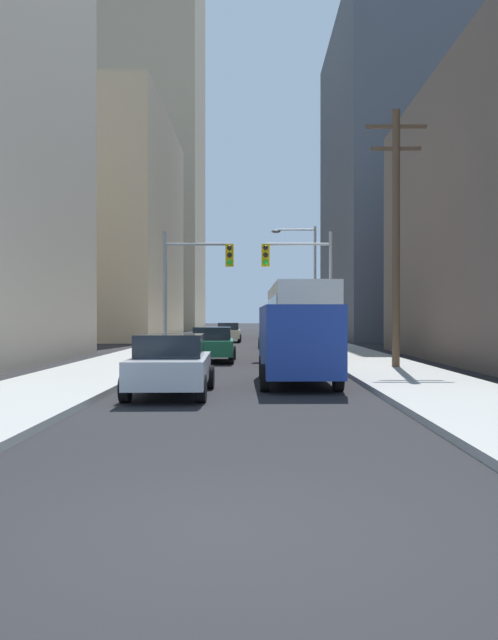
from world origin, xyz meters
name	(u,v)px	position (x,y,z in m)	size (l,w,h in m)	color
ground_plane	(221,537)	(0.00, 0.00, 0.00)	(400.00, 400.00, 0.00)	black
sidewalk_left	(195,338)	(-5.09, 50.00, 0.07)	(3.52, 160.00, 0.15)	#9E9E99
sidewalk_right	(307,338)	(5.09, 50.00, 0.07)	(3.52, 160.00, 0.15)	#9E9E99
city_bus	(298,318)	(2.38, 23.57, 1.93)	(2.67, 11.53, 3.40)	silver
cargo_van_blue	(297,340)	(1.53, 12.26, 1.29)	(2.16, 5.26, 2.26)	navy
sedan_silver	(171,364)	(-1.77, 9.79, 0.77)	(1.95, 4.26, 1.52)	#B7BABF
sedan_green	(213,344)	(-1.52, 21.28, 0.77)	(1.95, 4.25, 1.52)	#195938
sedan_maroon	(274,336)	(1.55, 33.25, 0.77)	(1.95, 4.22, 1.52)	maroon
sedan_beige	(229,332)	(-1.70, 42.52, 0.77)	(1.95, 4.22, 1.52)	#C6B793
traffic_signal_near_left	(194,273)	(-2.52, 23.50, 4.02)	(3.35, 0.44, 6.00)	gray
traffic_signal_near_right	(301,273)	(2.51, 23.50, 4.02)	(3.37, 0.44, 6.00)	gray
utility_pole_right	(396,233)	(5.44, 16.82, 5.00)	(2.20, 0.28, 9.46)	brown
street_lamp_right	(308,274)	(3.58, 32.01, 4.58)	(2.75, 0.32, 7.50)	gray
building_left_mid_office	(41,229)	(-19.45, 51.06, 10.13)	(23.83, 22.66, 20.26)	tan
building_left_far_tower	(143,151)	(-17.33, 91.39, 28.37)	(18.36, 18.84, 56.74)	tan
building_right_mid_block	(468,182)	(20.09, 51.23, 14.49)	(24.81, 22.75, 28.98)	#4C515B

